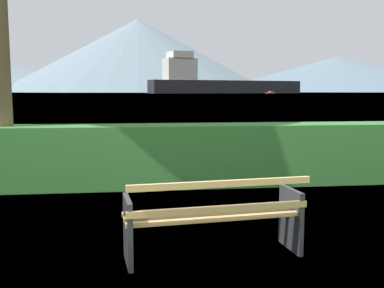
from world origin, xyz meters
The scene contains 7 objects.
ground_plane centered at (0.00, 0.00, 0.00)m, with size 1400.00×1400.00×0.00m, color #567A38.
water_surface centered at (0.00, 308.95, 0.00)m, with size 620.00×620.00×0.00m, color #7A99A8.
park_bench centered at (0.01, -0.06, 0.43)m, with size 1.91×0.78×0.87m.
hedge_row centered at (0.00, 3.55, 0.56)m, with size 12.85×0.88×1.12m, color #387A33.
cargo_ship_large centered at (48.73, 274.22, 7.04)m, with size 103.23×42.88×25.18m.
sailboat_mid centered at (77.42, 252.36, 0.45)m, with size 6.44×4.61×1.24m.
distant_hills centered at (-80.89, 572.51, 38.11)m, with size 914.48×424.61×86.31m.
Camera 1 is at (-0.76, -4.47, 1.74)m, focal length 41.45 mm.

